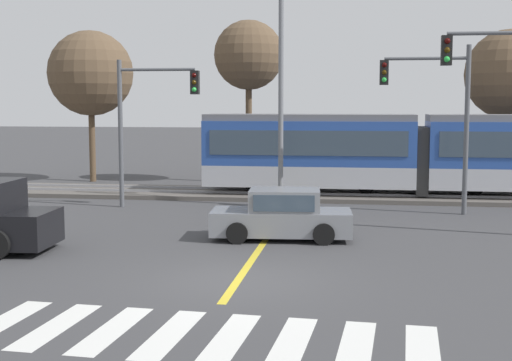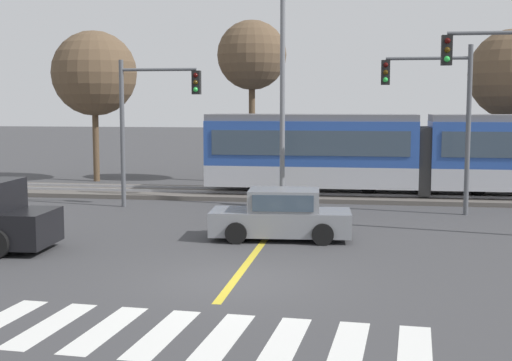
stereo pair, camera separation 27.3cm
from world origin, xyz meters
TOP-DOWN VIEW (x-y plane):
  - ground_plane at (0.00, 0.00)m, footprint 200.00×200.00m
  - track_bed at (0.00, 15.02)m, footprint 120.00×4.00m
  - rail_near at (0.00, 14.30)m, footprint 120.00×0.08m
  - rail_far at (0.00, 15.74)m, footprint 120.00×0.08m
  - light_rail_tram at (5.34, 15.01)m, footprint 18.50×2.64m
  - crosswalk_stripe_0 at (-3.84, -3.71)m, footprint 0.74×2.83m
  - crosswalk_stripe_1 at (-2.74, -3.78)m, footprint 0.74×2.83m
  - crosswalk_stripe_2 at (-1.65, -3.85)m, footprint 0.74×2.83m
  - crosswalk_stripe_3 at (-0.55, -3.92)m, footprint 0.74×2.83m
  - crosswalk_stripe_4 at (0.55, -3.99)m, footprint 0.74×2.83m
  - crosswalk_stripe_5 at (1.65, -4.06)m, footprint 0.74×2.83m
  - crosswalk_stripe_6 at (2.74, -4.13)m, footprint 0.74×2.83m
  - crosswalk_stripe_7 at (3.84, -4.20)m, footprint 0.74×2.83m
  - lane_centre_line at (0.00, 5.53)m, footprint 0.20×14.97m
  - sedan_crossing at (0.46, 5.22)m, footprint 4.31×2.15m
  - traffic_light_far_left at (-5.43, 10.95)m, footprint 3.25×0.38m
  - traffic_light_far_right at (5.55, 10.92)m, footprint 3.25×0.38m
  - street_lamp_centre at (-0.08, 11.93)m, footprint 2.49×0.28m
  - bare_tree_far_west at (-11.05, 19.58)m, footprint 4.38×4.38m
  - bare_tree_west at (-2.88, 20.20)m, footprint 3.52×3.52m
  - bare_tree_east at (9.68, 19.20)m, footprint 4.20×4.20m

SIDE VIEW (x-z plane):
  - ground_plane at x=0.00m, z-range 0.00..0.00m
  - lane_centre_line at x=0.00m, z-range 0.00..0.01m
  - crosswalk_stripe_0 at x=-3.84m, z-range 0.00..0.01m
  - crosswalk_stripe_1 at x=-2.74m, z-range 0.00..0.01m
  - crosswalk_stripe_2 at x=-1.65m, z-range 0.00..0.01m
  - crosswalk_stripe_3 at x=-0.55m, z-range 0.00..0.01m
  - crosswalk_stripe_4 at x=0.55m, z-range 0.00..0.01m
  - crosswalk_stripe_5 at x=1.65m, z-range 0.00..0.01m
  - crosswalk_stripe_6 at x=2.74m, z-range 0.00..0.01m
  - crosswalk_stripe_7 at x=3.84m, z-range 0.00..0.01m
  - track_bed at x=0.00m, z-range 0.00..0.18m
  - rail_near at x=0.00m, z-range 0.18..0.28m
  - rail_far at x=0.00m, z-range 0.18..0.28m
  - sedan_crossing at x=0.46m, z-range -0.06..1.46m
  - light_rail_tram at x=5.34m, z-range 0.33..3.76m
  - traffic_light_far_left at x=-5.43m, z-range 0.92..6.68m
  - traffic_light_far_right at x=5.55m, z-range 0.94..7.12m
  - street_lamp_centre at x=-0.08m, z-range 0.62..9.17m
  - bare_tree_east at x=9.68m, z-range 1.65..9.18m
  - bare_tree_far_west at x=-11.05m, z-range 1.69..9.50m
  - bare_tree_west at x=-2.88m, z-range 2.32..10.59m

